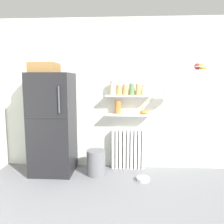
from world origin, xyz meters
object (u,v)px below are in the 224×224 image
object	(u,v)px
storage_jar_2	(125,90)
vase	(118,107)
storage_jar_3	(132,89)
storage_jar_1	(119,90)
shelf_bowl	(144,112)
refrigerator	(52,121)
pet_food_bowl	(143,179)
storage_jar_0	(113,88)
storage_jar_5	(144,90)
storage_jar_4	(138,89)
trash_bin	(96,162)
radiator	(128,149)
hanging_fruit_basket	(200,67)

from	to	relation	value
storage_jar_2	vase	bearing A→B (deg)	180.00
storage_jar_2	storage_jar_3	distance (m)	0.11
storage_jar_1	shelf_bowl	distance (m)	0.57
refrigerator	storage_jar_3	size ratio (longest dim) A/B	8.90
pet_food_bowl	shelf_bowl	bearing A→B (deg)	86.67
shelf_bowl	storage_jar_0	bearing A→B (deg)	180.00
shelf_bowl	storage_jar_5	bearing A→B (deg)	0.00
storage_jar_4	pet_food_bowl	distance (m)	1.46
storage_jar_0	trash_bin	world-z (taller)	storage_jar_0
refrigerator	vase	world-z (taller)	refrigerator
vase	radiator	bearing A→B (deg)	9.43
storage_jar_4	storage_jar_2	bearing A→B (deg)	-180.00
storage_jar_0	storage_jar_2	size ratio (longest dim) A/B	1.27
storage_jar_1	refrigerator	bearing A→B (deg)	-169.36
vase	pet_food_bowl	distance (m)	1.24
storage_jar_3	vase	world-z (taller)	storage_jar_3
storage_jar_4	trash_bin	bearing A→B (deg)	-157.19
storage_jar_1	vase	distance (m)	0.30
radiator	hanging_fruit_basket	size ratio (longest dim) A/B	2.39
storage_jar_3	pet_food_bowl	xyz separation A→B (m)	(0.18, -0.48, -1.38)
storage_jar_4	shelf_bowl	xyz separation A→B (m)	(0.10, -0.00, -0.39)
radiator	trash_bin	bearing A→B (deg)	-148.84
storage_jar_0	storage_jar_1	xyz separation A→B (m)	(0.11, -0.00, -0.03)
trash_bin	hanging_fruit_basket	xyz separation A→B (m)	(1.55, -0.17, 1.53)
storage_jar_1	hanging_fruit_basket	bearing A→B (deg)	-21.21
refrigerator	storage_jar_2	size ratio (longest dim) A/B	9.97
storage_jar_1	storage_jar_5	distance (m)	0.43
vase	storage_jar_5	bearing A→B (deg)	0.00
storage_jar_2	storage_jar_5	bearing A→B (deg)	0.00
storage_jar_3	trash_bin	world-z (taller)	storage_jar_3
storage_jar_2	vase	xyz separation A→B (m)	(-0.13, 0.00, -0.30)
storage_jar_4	pet_food_bowl	xyz separation A→B (m)	(0.07, -0.48, -1.37)
storage_jar_2	storage_jar_4	xyz separation A→B (m)	(0.21, 0.00, 0.01)
pet_food_bowl	hanging_fruit_basket	bearing A→B (deg)	1.62
storage_jar_2	storage_jar_1	bearing A→B (deg)	-180.00
shelf_bowl	trash_bin	world-z (taller)	shelf_bowl
storage_jar_3	storage_jar_1	bearing A→B (deg)	-180.00
radiator	storage_jar_1	bearing A→B (deg)	-169.35
storage_jar_5	hanging_fruit_basket	distance (m)	0.95
vase	trash_bin	distance (m)	0.99
storage_jar_0	shelf_bowl	distance (m)	0.67
storage_jar_4	vase	distance (m)	0.46
refrigerator	vase	distance (m)	1.12
radiator	shelf_bowl	size ratio (longest dim) A/B	4.64
storage_jar_2	storage_jar_5	size ratio (longest dim) A/B	1.09
storage_jar_3	hanging_fruit_basket	bearing A→B (deg)	-25.33
storage_jar_0	storage_jar_1	size ratio (longest dim) A/B	1.30
storage_jar_1	pet_food_bowl	size ratio (longest dim) A/B	0.86
vase	shelf_bowl	distance (m)	0.45
storage_jar_1	shelf_bowl	world-z (taller)	storage_jar_1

